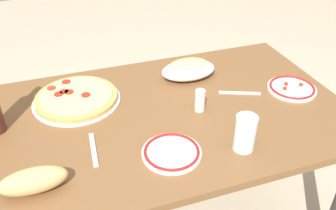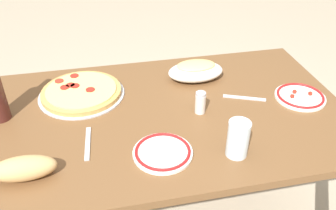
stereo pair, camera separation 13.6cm
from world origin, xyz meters
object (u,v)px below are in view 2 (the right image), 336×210
side_plate_near (163,152)px  bread_loaf (24,168)px  dining_table (168,136)px  water_glass (238,139)px  spice_shaker (200,103)px  baked_pasta_dish (196,70)px  side_plate_far (300,96)px  pepperoni_pizza (81,92)px

side_plate_near → bread_loaf: (0.42, 0.02, 0.03)m
dining_table → bread_loaf: bearing=26.6°
water_glass → side_plate_near: (0.23, -0.05, -0.05)m
side_plate_near → spice_shaker: 0.28m
baked_pasta_dish → side_plate_far: size_ratio=1.20×
side_plate_far → bread_loaf: (1.03, 0.23, 0.03)m
side_plate_near → water_glass: bearing=168.4°
side_plate_far → bread_loaf: bread_loaf is taller
baked_pasta_dish → dining_table: bearing=52.3°
spice_shaker → water_glass: bearing=101.3°
pepperoni_pizza → spice_shaker: 0.49m
baked_pasta_dish → side_plate_far: baked_pasta_dish is taller
water_glass → side_plate_far: (-0.37, -0.26, -0.05)m
pepperoni_pizza → baked_pasta_dish: size_ratio=1.44×
dining_table → pepperoni_pizza: (0.32, -0.19, 0.13)m
dining_table → pepperoni_pizza: bearing=-30.1°
dining_table → spice_shaker: (-0.12, 0.03, 0.16)m
side_plate_near → side_plate_far: side_plate_far is taller
bread_loaf → side_plate_near: bearing=-177.9°
baked_pasta_dish → bread_loaf: baked_pasta_dish is taller
baked_pasta_dish → side_plate_far: (-0.37, 0.24, -0.03)m
side_plate_near → spice_shaker: bearing=-132.4°
pepperoni_pizza → baked_pasta_dish: 0.49m
dining_table → side_plate_near: side_plate_near is taller
water_glass → bread_loaf: bearing=-2.9°
baked_pasta_dish → bread_loaf: size_ratio=1.23×
water_glass → spice_shaker: water_glass is taller
spice_shaker → side_plate_far: bearing=-178.8°
dining_table → water_glass: (-0.17, 0.28, 0.18)m
side_plate_far → spice_shaker: (0.42, 0.01, 0.03)m
water_glass → side_plate_near: 0.25m
baked_pasta_dish → water_glass: water_glass is taller
dining_table → bread_loaf: (0.49, 0.25, 0.16)m
bread_loaf → pepperoni_pizza: bearing=-111.7°
baked_pasta_dish → spice_shaker: 0.25m
dining_table → bread_loaf: 0.57m
water_glass → bread_loaf: (0.66, -0.03, -0.03)m
dining_table → bread_loaf: size_ratio=7.03×
water_glass → bread_loaf: water_glass is taller
side_plate_near → bread_loaf: bread_loaf is taller
bread_loaf → spice_shaker: spice_shaker is taller
baked_pasta_dish → side_plate_near: (0.24, 0.45, -0.03)m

